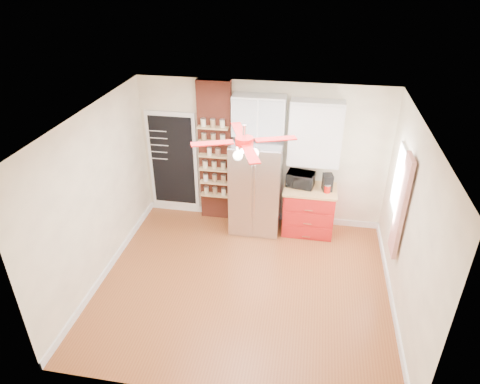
% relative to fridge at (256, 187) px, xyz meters
% --- Properties ---
extents(floor, '(4.50, 4.50, 0.00)m').
position_rel_fridge_xyz_m(floor, '(0.05, -1.63, -0.88)').
color(floor, brown).
rests_on(floor, ground).
extents(ceiling, '(4.50, 4.50, 0.00)m').
position_rel_fridge_xyz_m(ceiling, '(0.05, -1.63, 1.83)').
color(ceiling, white).
rests_on(ceiling, wall_back).
extents(wall_back, '(4.50, 0.02, 2.70)m').
position_rel_fridge_xyz_m(wall_back, '(0.05, 0.37, 0.48)').
color(wall_back, '#FFF5CD').
rests_on(wall_back, floor).
extents(wall_front, '(4.50, 0.02, 2.70)m').
position_rel_fridge_xyz_m(wall_front, '(0.05, -3.63, 0.48)').
color(wall_front, '#FFF5CD').
rests_on(wall_front, floor).
extents(wall_left, '(0.02, 4.00, 2.70)m').
position_rel_fridge_xyz_m(wall_left, '(-2.20, -1.63, 0.48)').
color(wall_left, '#FFF5CD').
rests_on(wall_left, floor).
extents(wall_right, '(0.02, 4.00, 2.70)m').
position_rel_fridge_xyz_m(wall_right, '(2.30, -1.63, 0.48)').
color(wall_right, '#FFF5CD').
rests_on(wall_right, floor).
extents(chalkboard, '(0.95, 0.05, 1.95)m').
position_rel_fridge_xyz_m(chalkboard, '(-1.65, 0.33, 0.23)').
color(chalkboard, white).
rests_on(chalkboard, wall_back).
extents(brick_pillar, '(0.60, 0.16, 2.70)m').
position_rel_fridge_xyz_m(brick_pillar, '(-0.80, 0.29, 0.48)').
color(brick_pillar, brown).
rests_on(brick_pillar, floor).
extents(fridge, '(0.90, 0.70, 1.75)m').
position_rel_fridge_xyz_m(fridge, '(0.00, 0.00, 0.00)').
color(fridge, '#BDBCC2').
rests_on(fridge, floor).
extents(upper_glass_cabinet, '(0.90, 0.35, 0.70)m').
position_rel_fridge_xyz_m(upper_glass_cabinet, '(0.00, 0.20, 1.27)').
color(upper_glass_cabinet, white).
rests_on(upper_glass_cabinet, wall_back).
extents(red_cabinet, '(0.94, 0.64, 0.90)m').
position_rel_fridge_xyz_m(red_cabinet, '(0.97, 0.05, -0.42)').
color(red_cabinet, '#B21715').
rests_on(red_cabinet, floor).
extents(upper_shelf_unit, '(0.90, 0.30, 1.15)m').
position_rel_fridge_xyz_m(upper_shelf_unit, '(0.97, 0.22, 1.00)').
color(upper_shelf_unit, white).
rests_on(upper_shelf_unit, wall_back).
extents(window, '(0.04, 0.75, 1.05)m').
position_rel_fridge_xyz_m(window, '(2.28, -0.73, 0.68)').
color(window, white).
rests_on(window, wall_right).
extents(curtain, '(0.06, 0.40, 1.55)m').
position_rel_fridge_xyz_m(curtain, '(2.23, -1.28, 0.57)').
color(curtain, red).
rests_on(curtain, wall_right).
extents(ceiling_fan, '(1.40, 1.40, 0.44)m').
position_rel_fridge_xyz_m(ceiling_fan, '(0.05, -1.63, 1.55)').
color(ceiling_fan, silver).
rests_on(ceiling_fan, ceiling).
extents(toaster_oven, '(0.52, 0.40, 0.26)m').
position_rel_fridge_xyz_m(toaster_oven, '(0.78, 0.12, 0.16)').
color(toaster_oven, black).
rests_on(toaster_oven, red_cabinet).
extents(coffee_maker, '(0.20, 0.22, 0.31)m').
position_rel_fridge_xyz_m(coffee_maker, '(1.26, 0.05, 0.18)').
color(coffee_maker, black).
rests_on(coffee_maker, red_cabinet).
extents(canister_left, '(0.14, 0.14, 0.14)m').
position_rel_fridge_xyz_m(canister_left, '(1.26, -0.03, 0.09)').
color(canister_left, '#B5100A').
rests_on(canister_left, red_cabinet).
extents(canister_right, '(0.11, 0.11, 0.15)m').
position_rel_fridge_xyz_m(canister_right, '(1.27, 0.09, 0.10)').
color(canister_right, '#A7090C').
rests_on(canister_right, red_cabinet).
extents(pantry_jar_oats, '(0.10, 0.10, 0.14)m').
position_rel_fridge_xyz_m(pantry_jar_oats, '(-0.88, 0.12, 0.57)').
color(pantry_jar_oats, beige).
rests_on(pantry_jar_oats, brick_pillar).
extents(pantry_jar_beans, '(0.11, 0.11, 0.12)m').
position_rel_fridge_xyz_m(pantry_jar_beans, '(-0.72, 0.15, 0.56)').
color(pantry_jar_beans, brown).
rests_on(pantry_jar_beans, brick_pillar).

